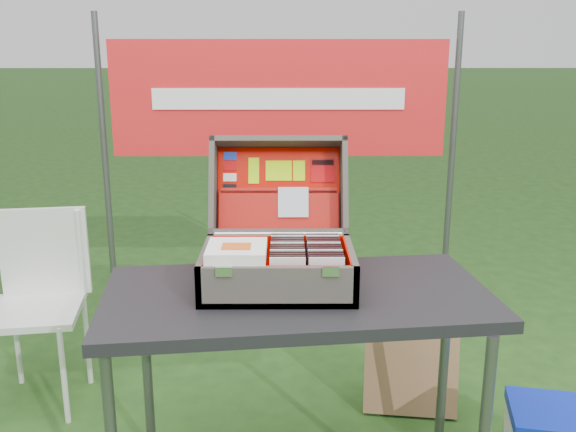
{
  "coord_description": "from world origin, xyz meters",
  "views": [
    {
      "loc": [
        0.03,
        -2.0,
        1.56
      ],
      "look_at": [
        0.04,
        0.1,
        0.99
      ],
      "focal_mm": 40.0,
      "sensor_mm": 36.0,
      "label": 1
    }
  ],
  "objects_px": {
    "suitcase": "(278,219)",
    "chair": "(34,314)",
    "cardboard_box": "(411,366)",
    "table": "(297,398)"
  },
  "relations": [
    {
      "from": "table",
      "to": "cardboard_box",
      "type": "xyz_separation_m",
      "value": [
        0.5,
        0.55,
        -0.18
      ]
    },
    {
      "from": "cardboard_box",
      "to": "chair",
      "type": "bearing_deg",
      "value": -174.98
    },
    {
      "from": "suitcase",
      "to": "chair",
      "type": "distance_m",
      "value": 1.32
    },
    {
      "from": "chair",
      "to": "cardboard_box",
      "type": "xyz_separation_m",
      "value": [
        1.63,
        -0.07,
        -0.22
      ]
    },
    {
      "from": "table",
      "to": "suitcase",
      "type": "height_order",
      "value": "suitcase"
    },
    {
      "from": "table",
      "to": "chair",
      "type": "relative_size",
      "value": 1.47
    },
    {
      "from": "suitcase",
      "to": "chair",
      "type": "bearing_deg",
      "value": 153.22
    },
    {
      "from": "chair",
      "to": "table",
      "type": "bearing_deg",
      "value": -37.4
    },
    {
      "from": "suitcase",
      "to": "cardboard_box",
      "type": "distance_m",
      "value": 1.08
    },
    {
      "from": "table",
      "to": "chair",
      "type": "bearing_deg",
      "value": 144.22
    }
  ]
}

